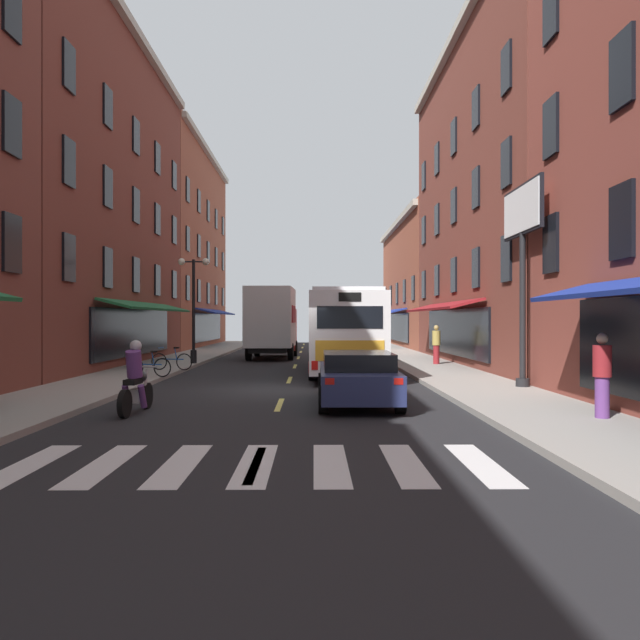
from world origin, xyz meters
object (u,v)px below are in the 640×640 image
Objects in this scene: transit_bus at (343,331)px; billboard_sign at (523,231)px; motorcycle_rider at (136,382)px; bicycle_near at (172,361)px; sedan_near at (282,341)px; bicycle_mid at (149,366)px; pedestrian_mid at (436,344)px; street_lamp_twin at (194,305)px; box_truck at (272,323)px; sedan_mid at (357,377)px; pedestrian_near at (602,373)px.

billboard_sign is at bearing -52.97° from transit_bus.
motorcycle_rider reaches higher than bicycle_near.
sedan_near is at bearing 100.04° from transit_bus.
pedestrian_mid reaches higher than bicycle_mid.
street_lamp_twin is (-1.46, 14.57, 2.10)m from motorcycle_rider.
pedestrian_mid is at bearing -3.14° from street_lamp_twin.
bicycle_mid is (-3.48, -12.63, -1.46)m from box_truck.
bicycle_mid is 0.96× the size of pedestrian_mid.
box_truck is at bearing 85.06° from motorcycle_rider.
billboard_sign reaches higher than box_truck.
box_truck is at bearing 100.14° from sedan_mid.
sedan_mid is (3.33, -28.66, 0.03)m from sedan_near.
pedestrian_near is at bearing -33.86° from sedan_mid.
box_truck is at bearing 60.83° from street_lamp_twin.
box_truck is (-3.43, 9.30, 0.29)m from transit_bus.
pedestrian_near is 0.36× the size of street_lamp_twin.
motorcycle_rider is 10.75m from bicycle_near.
billboard_sign reaches higher than motorcycle_rider.
sedan_near reaches higher than bicycle_mid.
pedestrian_near is at bearing -69.77° from box_truck.
pedestrian_near is (9.85, -1.60, 0.34)m from motorcycle_rider.
motorcycle_rider is 9.98m from pedestrian_near.
pedestrian_mid is 0.36× the size of street_lamp_twin.
transit_bus is at bearing -50.23° from pedestrian_near.
sedan_mid is 5.35m from motorcycle_rider.
transit_bus is at bearing 25.79° from bicycle_mid.
motorcycle_rider is at bearing -115.14° from transit_bus.
bicycle_near is (-6.69, 9.06, -0.18)m from sedan_mid.
motorcycle_rider reaches higher than sedan_mid.
sedan_mid is at bearing -63.18° from street_lamp_twin.
motorcycle_rider is 1.23× the size of bicycle_near.
sedan_near is 2.57× the size of bicycle_near.
sedan_near is at bearing 81.16° from bicycle_mid.
sedan_near is 30.29m from motorcycle_rider.
pedestrian_near is at bearing 132.76° from pedestrian_mid.
street_lamp_twin is (-11.31, 16.18, 1.76)m from pedestrian_near.
transit_bus is at bearing 64.86° from motorcycle_rider.
pedestrian_near is (4.66, -12.65, -0.63)m from transit_bus.
street_lamp_twin is at bearing 88.39° from bicycle_near.
transit_bus is 13.49m from pedestrian_near.
pedestrian_near reaches higher than sedan_mid.
street_lamp_twin is (-11.68, 10.20, -1.94)m from billboard_sign.
billboard_sign is 3.44× the size of pedestrian_mid.
motorcycle_rider is (-1.76, -20.34, -1.25)m from box_truck.
street_lamp_twin reaches higher than box_truck.
sedan_mid is 1.01× the size of street_lamp_twin.
sedan_mid is 2.32× the size of motorcycle_rider.
pedestrian_mid is at bearing -39.36° from box_truck.
transit_bus is 6.73× the size of bicycle_near.
sedan_mid is at bearing 112.01° from pedestrian_mid.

